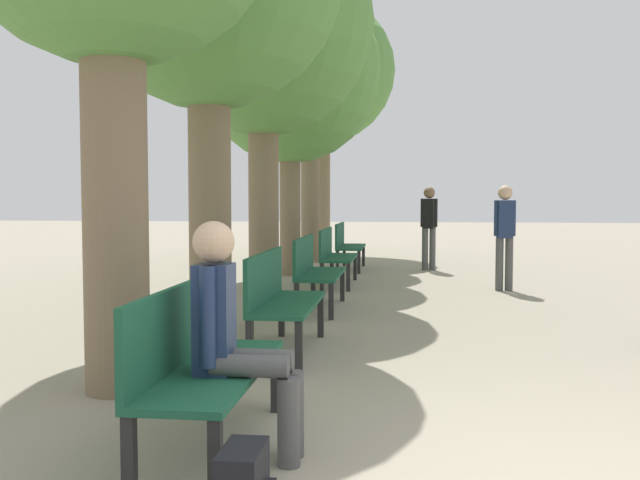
{
  "coord_description": "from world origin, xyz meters",
  "views": [
    {
      "loc": [
        -0.5,
        -3.36,
        1.44
      ],
      "look_at": [
        -1.32,
        3.64,
        1.02
      ],
      "focal_mm": 40.0,
      "sensor_mm": 36.0,
      "label": 1
    }
  ],
  "objects_px": {
    "bench_row_4": "(346,243)",
    "person_seated": "(236,333)",
    "bench_row_3": "(333,252)",
    "pedestrian_near": "(505,231)",
    "tree_row_2": "(263,27)",
    "tree_row_4": "(310,51)",
    "bench_row_2": "(314,268)",
    "bench_row_0": "(198,356)",
    "pedestrian_far": "(429,223)",
    "tree_row_3": "(290,73)",
    "tree_row_5": "(323,72)",
    "bench_row_1": "(278,294)"
  },
  "relations": [
    {
      "from": "bench_row_0",
      "to": "pedestrian_near",
      "type": "distance_m",
      "value": 7.87
    },
    {
      "from": "bench_row_2",
      "to": "tree_row_5",
      "type": "xyz_separation_m",
      "value": [
        -0.95,
        9.34,
        4.14
      ]
    },
    {
      "from": "bench_row_4",
      "to": "pedestrian_far",
      "type": "height_order",
      "value": "pedestrian_far"
    },
    {
      "from": "pedestrian_far",
      "to": "bench_row_1",
      "type": "bearing_deg",
      "value": -101.85
    },
    {
      "from": "bench_row_1",
      "to": "tree_row_3",
      "type": "distance_m",
      "value": 7.4
    },
    {
      "from": "bench_row_4",
      "to": "person_seated",
      "type": "height_order",
      "value": "person_seated"
    },
    {
      "from": "tree_row_4",
      "to": "pedestrian_near",
      "type": "distance_m",
      "value": 7.01
    },
    {
      "from": "person_seated",
      "to": "bench_row_2",
      "type": "bearing_deg",
      "value": 92.64
    },
    {
      "from": "tree_row_3",
      "to": "bench_row_2",
      "type": "bearing_deg",
      "value": -76.65
    },
    {
      "from": "bench_row_1",
      "to": "pedestrian_near",
      "type": "bearing_deg",
      "value": 60.52
    },
    {
      "from": "bench_row_3",
      "to": "pedestrian_near",
      "type": "distance_m",
      "value": 2.76
    },
    {
      "from": "tree_row_3",
      "to": "tree_row_4",
      "type": "distance_m",
      "value": 2.99
    },
    {
      "from": "pedestrian_far",
      "to": "person_seated",
      "type": "bearing_deg",
      "value": -97.57
    },
    {
      "from": "tree_row_5",
      "to": "pedestrian_far",
      "type": "xyz_separation_m",
      "value": [
        2.6,
        -4.08,
        -3.73
      ]
    },
    {
      "from": "tree_row_2",
      "to": "person_seated",
      "type": "bearing_deg",
      "value": -80.03
    },
    {
      "from": "tree_row_2",
      "to": "tree_row_5",
      "type": "bearing_deg",
      "value": 90.0
    },
    {
      "from": "bench_row_0",
      "to": "tree_row_3",
      "type": "bearing_deg",
      "value": 95.9
    },
    {
      "from": "tree_row_2",
      "to": "pedestrian_near",
      "type": "distance_m",
      "value": 4.81
    },
    {
      "from": "tree_row_5",
      "to": "tree_row_4",
      "type": "bearing_deg",
      "value": -90.0
    },
    {
      "from": "bench_row_1",
      "to": "tree_row_2",
      "type": "height_order",
      "value": "tree_row_2"
    },
    {
      "from": "bench_row_0",
      "to": "bench_row_2",
      "type": "xyz_separation_m",
      "value": [
        0.0,
        5.19,
        0.0
      ]
    },
    {
      "from": "tree_row_5",
      "to": "bench_row_1",
      "type": "bearing_deg",
      "value": -85.45
    },
    {
      "from": "bench_row_2",
      "to": "bench_row_0",
      "type": "bearing_deg",
      "value": -90.0
    },
    {
      "from": "bench_row_0",
      "to": "pedestrian_far",
      "type": "xyz_separation_m",
      "value": [
        1.65,
        10.45,
        0.41
      ]
    },
    {
      "from": "tree_row_2",
      "to": "tree_row_4",
      "type": "bearing_deg",
      "value": 90.0
    },
    {
      "from": "bench_row_4",
      "to": "pedestrian_near",
      "type": "relative_size",
      "value": 1.0
    },
    {
      "from": "bench_row_2",
      "to": "tree_row_3",
      "type": "distance_m",
      "value": 5.21
    },
    {
      "from": "tree_row_4",
      "to": "pedestrian_near",
      "type": "bearing_deg",
      "value": -51.83
    },
    {
      "from": "bench_row_0",
      "to": "bench_row_2",
      "type": "distance_m",
      "value": 5.19
    },
    {
      "from": "tree_row_2",
      "to": "tree_row_5",
      "type": "xyz_separation_m",
      "value": [
        0.0,
        7.84,
        0.7
      ]
    },
    {
      "from": "bench_row_1",
      "to": "tree_row_3",
      "type": "xyz_separation_m",
      "value": [
        -0.95,
        6.6,
        3.19
      ]
    },
    {
      "from": "bench_row_0",
      "to": "bench_row_2",
      "type": "relative_size",
      "value": 1.0
    },
    {
      "from": "bench_row_0",
      "to": "tree_row_2",
      "type": "xyz_separation_m",
      "value": [
        -0.95,
        6.69,
        3.44
      ]
    },
    {
      "from": "bench_row_4",
      "to": "person_seated",
      "type": "relative_size",
      "value": 1.24
    },
    {
      "from": "bench_row_0",
      "to": "tree_row_5",
      "type": "xyz_separation_m",
      "value": [
        -0.95,
        14.53,
        4.14
      ]
    },
    {
      "from": "tree_row_4",
      "to": "bench_row_0",
      "type": "bearing_deg",
      "value": -85.48
    },
    {
      "from": "tree_row_4",
      "to": "tree_row_2",
      "type": "bearing_deg",
      "value": -90.0
    },
    {
      "from": "bench_row_2",
      "to": "pedestrian_far",
      "type": "relative_size",
      "value": 0.98
    },
    {
      "from": "tree_row_3",
      "to": "bench_row_3",
      "type": "bearing_deg",
      "value": -56.02
    },
    {
      "from": "pedestrian_near",
      "to": "tree_row_4",
      "type": "bearing_deg",
      "value": 128.17
    },
    {
      "from": "tree_row_3",
      "to": "pedestrian_near",
      "type": "distance_m",
      "value": 4.95
    },
    {
      "from": "bench_row_3",
      "to": "pedestrian_far",
      "type": "relative_size",
      "value": 0.98
    },
    {
      "from": "tree_row_3",
      "to": "person_seated",
      "type": "xyz_separation_m",
      "value": [
        1.2,
        -9.31,
        -3.04
      ]
    },
    {
      "from": "bench_row_0",
      "to": "bench_row_1",
      "type": "xyz_separation_m",
      "value": [
        0.0,
        2.6,
        0.0
      ]
    },
    {
      "from": "person_seated",
      "to": "bench_row_4",
      "type": "bearing_deg",
      "value": 91.33
    },
    {
      "from": "bench_row_4",
      "to": "pedestrian_far",
      "type": "bearing_deg",
      "value": 2.28
    },
    {
      "from": "bench_row_2",
      "to": "tree_row_3",
      "type": "xyz_separation_m",
      "value": [
        -0.95,
        4.01,
        3.19
      ]
    },
    {
      "from": "pedestrian_far",
      "to": "bench_row_0",
      "type": "bearing_deg",
      "value": -98.96
    },
    {
      "from": "tree_row_3",
      "to": "tree_row_4",
      "type": "relative_size",
      "value": 0.87
    },
    {
      "from": "bench_row_4",
      "to": "tree_row_2",
      "type": "relative_size",
      "value": 0.29
    }
  ]
}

